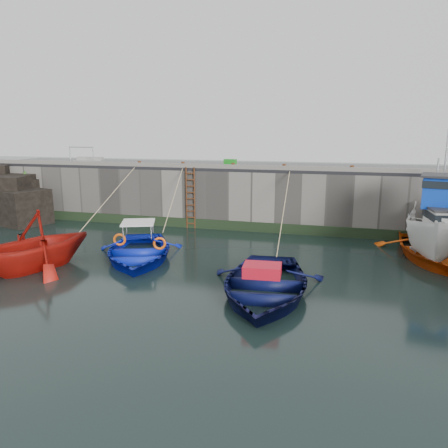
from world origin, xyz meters
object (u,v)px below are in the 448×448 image
(boat_near_navy, at_px, (264,294))
(bollard_c, at_px, (233,166))
(bollard_b, at_px, (183,165))
(boat_near_white, at_px, (35,268))
(bollard_a, at_px, (139,164))
(bollard_d, at_px, (284,167))
(boat_near_blue, at_px, (138,258))
(boat_far_white, at_px, (438,231))
(bollard_e, at_px, (352,168))
(ladder, at_px, (190,198))
(boat_far_orange, at_px, (440,250))
(fish_crate, at_px, (230,162))

(boat_near_navy, xyz_separation_m, bollard_c, (-3.23, 8.64, 3.30))
(boat_near_navy, relative_size, bollard_b, 20.23)
(boat_near_white, height_order, bollard_a, bollard_a)
(boat_near_white, xyz_separation_m, bollard_a, (0.34, 8.38, 3.30))
(bollard_c, bearing_deg, bollard_d, 0.00)
(bollard_a, bearing_deg, boat_near_white, -92.31)
(bollard_b, height_order, bollard_d, same)
(bollard_a, xyz_separation_m, bollard_c, (5.20, 0.00, 0.00))
(boat_near_blue, xyz_separation_m, boat_far_white, (11.65, 3.61, 1.04))
(bollard_b, distance_m, bollard_e, 8.50)
(ladder, distance_m, boat_near_blue, 6.03)
(boat_near_navy, distance_m, boat_far_orange, 8.24)
(ladder, bearing_deg, boat_near_navy, -56.80)
(fish_crate, height_order, bollard_d, fish_crate)
(boat_far_orange, bearing_deg, boat_near_navy, -144.30)
(boat_far_orange, distance_m, bollard_e, 5.49)
(boat_far_white, bearing_deg, boat_near_blue, -151.92)
(boat_near_white, relative_size, bollard_e, 16.85)
(boat_near_blue, relative_size, boat_far_orange, 0.79)
(boat_near_navy, height_order, bollard_a, bollard_a)
(boat_near_white, xyz_separation_m, bollard_e, (11.34, 8.38, 3.30))
(boat_far_white, bearing_deg, ladder, 179.99)
(bollard_c, bearing_deg, boat_near_blue, -111.01)
(boat_far_white, xyz_separation_m, bollard_d, (-6.69, 2.54, 2.26))
(fish_crate, xyz_separation_m, bollard_a, (-4.49, -2.15, -0.02))
(ladder, relative_size, boat_far_white, 0.48)
(ladder, bearing_deg, fish_crate, 59.09)
(boat_far_orange, bearing_deg, boat_far_white, 84.85)
(ladder, xyz_separation_m, boat_near_blue, (-0.16, -5.82, -1.59))
(boat_near_blue, distance_m, bollard_e, 10.74)
(ladder, distance_m, bollard_b, 1.81)
(boat_far_white, relative_size, bollard_c, 24.00)
(boat_near_white, xyz_separation_m, bollard_b, (2.84, 8.38, 3.30))
(boat_far_orange, bearing_deg, bollard_b, 158.84)
(bollard_b, bearing_deg, boat_far_orange, -14.44)
(bollard_c, bearing_deg, bollard_e, 0.00)
(fish_crate, relative_size, bollard_b, 2.35)
(bollard_d, bearing_deg, boat_far_orange, -24.76)
(boat_far_orange, distance_m, bollard_b, 12.73)
(boat_near_blue, relative_size, bollard_d, 19.03)
(ladder, relative_size, bollard_d, 11.43)
(boat_far_orange, xyz_separation_m, bollard_a, (-14.51, 3.09, 2.88))
(boat_near_blue, bearing_deg, fish_crate, 57.45)
(ladder, xyz_separation_m, bollard_a, (-3.00, 0.34, 1.71))
(ladder, relative_size, bollard_c, 11.43)
(fish_crate, relative_size, bollard_c, 2.35)
(ladder, xyz_separation_m, boat_far_orange, (11.51, -2.76, -1.18))
(boat_near_blue, relative_size, bollard_e, 19.03)
(boat_near_navy, xyz_separation_m, boat_far_white, (6.06, 6.10, 1.04))
(boat_far_orange, distance_m, bollard_a, 15.11)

